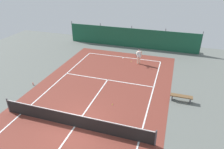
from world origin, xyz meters
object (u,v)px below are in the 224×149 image
at_px(tennis_ball_midcourt, 112,104).
at_px(courtside_bench, 181,97).
at_px(water_bottle, 33,84).
at_px(tennis_player, 139,55).
at_px(tennis_ball_near_player, 131,62).
at_px(tennis_net, 74,120).

height_order(tennis_ball_midcourt, courtside_bench, courtside_bench).
xyz_separation_m(tennis_ball_midcourt, water_bottle, (-7.32, 0.63, 0.09)).
bearing_deg(tennis_ball_midcourt, tennis_player, 87.11).
distance_m(tennis_ball_near_player, courtside_bench, 7.88).
relative_size(tennis_player, courtside_bench, 1.03).
distance_m(tennis_net, courtside_bench, 8.04).
xyz_separation_m(courtside_bench, water_bottle, (-12.08, -1.39, -0.25)).
xyz_separation_m(tennis_net, tennis_player, (1.94, 10.69, 0.45)).
relative_size(tennis_net, tennis_ball_near_player, 153.33).
relative_size(tennis_ball_midcourt, water_bottle, 0.28).
bearing_deg(tennis_player, tennis_ball_midcourt, 71.70).
relative_size(tennis_net, tennis_ball_midcourt, 153.33).
xyz_separation_m(tennis_ball_near_player, courtside_bench, (5.18, -5.93, 0.34)).
xyz_separation_m(tennis_ball_midcourt, courtside_bench, (4.76, 2.02, 0.34)).
relative_size(tennis_ball_midcourt, courtside_bench, 0.04).
distance_m(courtside_bench, water_bottle, 12.16).
distance_m(tennis_player, courtside_bench, 7.21).
xyz_separation_m(tennis_net, courtside_bench, (6.31, 4.98, -0.14)).
bearing_deg(water_bottle, tennis_player, 42.61).
distance_m(tennis_ball_midcourt, water_bottle, 7.35).
relative_size(tennis_net, water_bottle, 42.17).
relative_size(tennis_player, tennis_ball_near_player, 24.85).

